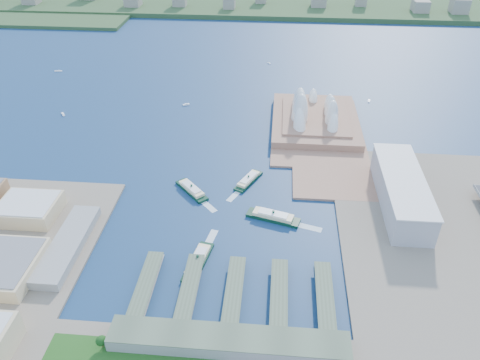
# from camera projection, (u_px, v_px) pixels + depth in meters

# --- Properties ---
(ground) EXTENTS (3000.00, 3000.00, 0.00)m
(ground) POSITION_uv_depth(u_px,v_px,m) (228.00, 240.00, 504.47)
(ground) COLOR navy
(ground) RESTS_ON ground
(east_land) EXTENTS (240.00, 500.00, 3.00)m
(east_land) POSITION_uv_depth(u_px,v_px,m) (473.00, 289.00, 445.21)
(east_land) COLOR #796D5D
(east_land) RESTS_ON ground
(peninsula) EXTENTS (135.00, 220.00, 3.00)m
(peninsula) POSITION_uv_depth(u_px,v_px,m) (317.00, 130.00, 710.24)
(peninsula) COLOR #956951
(peninsula) RESTS_ON ground
(far_shore) EXTENTS (2200.00, 260.00, 12.00)m
(far_shore) POSITION_uv_depth(u_px,v_px,m) (266.00, 6.00, 1308.91)
(far_shore) COLOR #2D4926
(far_shore) RESTS_ON ground
(opera_house) EXTENTS (134.00, 180.00, 58.00)m
(opera_house) POSITION_uv_depth(u_px,v_px,m) (316.00, 106.00, 709.77)
(opera_house) COLOR white
(opera_house) RESTS_ON peninsula
(toaster_building) EXTENTS (45.00, 155.00, 35.00)m
(toaster_building) POSITION_uv_depth(u_px,v_px,m) (401.00, 191.00, 544.92)
(toaster_building) COLOR #99999E
(toaster_building) RESTS_ON east_land
(ferry_wharves) EXTENTS (184.00, 90.00, 9.30)m
(ferry_wharves) POSITION_uv_depth(u_px,v_px,m) (234.00, 291.00, 439.03)
(ferry_wharves) COLOR #485742
(ferry_wharves) RESTS_ON ground
(terminal_building) EXTENTS (200.00, 28.00, 12.00)m
(terminal_building) POSITION_uv_depth(u_px,v_px,m) (228.00, 342.00, 387.06)
(terminal_building) COLOR gray
(terminal_building) RESTS_ON south_land
(ferry_a) EXTENTS (47.30, 50.29, 10.42)m
(ferry_a) POSITION_uv_depth(u_px,v_px,m) (192.00, 188.00, 576.29)
(ferry_a) COLOR black
(ferry_a) RESTS_ON ground
(ferry_b) EXTENTS (34.98, 52.83, 9.89)m
(ferry_b) POSITION_uv_depth(u_px,v_px,m) (249.00, 179.00, 594.04)
(ferry_b) COLOR black
(ferry_b) RESTS_ON ground
(ferry_c) EXTENTS (25.95, 60.95, 11.19)m
(ferry_c) POSITION_uv_depth(u_px,v_px,m) (198.00, 260.00, 471.95)
(ferry_c) COLOR black
(ferry_c) RESTS_ON ground
(ferry_d) EXTENTS (63.26, 31.88, 11.60)m
(ferry_d) POSITION_uv_depth(u_px,v_px,m) (273.00, 215.00, 531.61)
(ferry_d) COLOR black
(ferry_d) RESTS_ON ground
(boat_a) EXTENTS (10.27, 12.90, 2.57)m
(boat_a) POSITION_uv_depth(u_px,v_px,m) (63.00, 114.00, 755.33)
(boat_a) COLOR white
(boat_a) RESTS_ON ground
(boat_b) EXTENTS (11.90, 9.03, 3.08)m
(boat_b) POSITION_uv_depth(u_px,v_px,m) (186.00, 104.00, 785.33)
(boat_b) COLOR white
(boat_b) RESTS_ON ground
(boat_c) EXTENTS (5.82, 11.74, 2.54)m
(boat_c) POSITION_uv_depth(u_px,v_px,m) (369.00, 101.00, 798.07)
(boat_c) COLOR white
(boat_c) RESTS_ON ground
(boat_d) EXTENTS (14.36, 4.96, 2.37)m
(boat_d) POSITION_uv_depth(u_px,v_px,m) (58.00, 71.00, 912.76)
(boat_d) COLOR white
(boat_d) RESTS_ON ground
(boat_e) EXTENTS (7.34, 9.69, 2.32)m
(boat_e) POSITION_uv_depth(u_px,v_px,m) (269.00, 63.00, 948.77)
(boat_e) COLOR white
(boat_e) RESTS_ON ground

